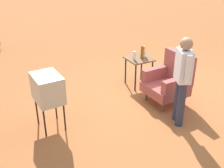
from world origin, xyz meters
name	(u,v)px	position (x,y,z in m)	size (l,w,h in m)	color
ground_plane	(160,95)	(0.00, 0.00, 0.00)	(60.00, 60.00, 0.00)	#AD6033
armchair	(170,80)	(0.29, -0.01, 0.50)	(0.82, 0.82, 1.06)	brown
side_table	(139,62)	(-0.68, -0.15, 0.57)	(0.56, 0.56, 0.68)	black
tv_on_stand	(48,89)	(0.08, -2.48, 0.78)	(0.62, 0.48, 1.03)	black
person_standing	(182,77)	(1.01, -0.35, 0.94)	(0.53, 0.35, 1.64)	#2D3347
bottle_tall_amber	(142,52)	(-0.62, -0.12, 0.83)	(0.07, 0.07, 0.30)	brown
bottle_short_clear	(134,56)	(-0.63, -0.31, 0.78)	(0.06, 0.06, 0.20)	silver
flower_vase	(144,50)	(-0.73, 0.00, 0.82)	(0.15, 0.10, 0.27)	silver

